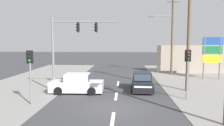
{
  "coord_description": "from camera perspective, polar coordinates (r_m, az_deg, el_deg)",
  "views": [
    {
      "loc": [
        0.59,
        -13.18,
        4.15
      ],
      "look_at": [
        -0.37,
        4.0,
        2.42
      ],
      "focal_mm": 35.0,
      "sensor_mm": 36.0,
      "label": 1
    }
  ],
  "objects": [
    {
      "name": "pedestal_signal_right_kerb",
      "position": [
        16.17,
        19.15,
        -0.73
      ],
      "size": [
        0.44,
        0.29,
        3.56
      ],
      "color": "slate",
      "rests_on": "ground"
    },
    {
      "name": "lane_dash_near",
      "position": [
        11.94,
        0.18,
        -14.58
      ],
      "size": [
        0.2,
        2.4,
        0.01
      ],
      "primitive_type": "cube",
      "color": "silver",
      "rests_on": "ground"
    },
    {
      "name": "traffic_signal_mast",
      "position": [
        18.06,
        -11.24,
        5.62
      ],
      "size": [
        5.29,
        0.52,
        6.0
      ],
      "color": "slate",
      "rests_on": "ground"
    },
    {
      "name": "utility_pole_background_right",
      "position": [
        27.77,
        15.22,
        7.99
      ],
      "size": [
        3.78,
        0.56,
        9.95
      ],
      "color": "brown",
      "rests_on": "ground"
    },
    {
      "name": "shopping_plaza_sign",
      "position": [
        25.89,
        24.73,
        2.63
      ],
      "size": [
        2.1,
        0.16,
        4.6
      ],
      "color": "slate",
      "rests_on": "ground"
    },
    {
      "name": "ground_plane",
      "position": [
        13.84,
        0.63,
        -11.72
      ],
      "size": [
        140.0,
        140.0,
        0.0
      ],
      "primitive_type": "plane",
      "color": "#3A3A3D"
    },
    {
      "name": "kerb_left_verge",
      "position": [
        19.88,
        -24.27,
        -6.79
      ],
      "size": [
        8.0,
        40.0,
        0.02
      ],
      "primitive_type": "cube",
      "color": "gray",
      "rests_on": "ground"
    },
    {
      "name": "shopfront_wall_far",
      "position": [
        31.07,
        22.78,
        0.95
      ],
      "size": [
        12.0,
        1.0,
        3.6
      ],
      "primitive_type": "cube",
      "color": "#A39384",
      "rests_on": "ground"
    },
    {
      "name": "hatchback_kerbside_parked",
      "position": [
        18.67,
        7.9,
        -4.96
      ],
      "size": [
        1.92,
        3.71,
        1.53
      ],
      "color": "black",
      "rests_on": "ground"
    },
    {
      "name": "sedan_crossing_left",
      "position": [
        17.86,
        -9.13,
        -5.47
      ],
      "size": [
        4.27,
        1.95,
        1.56
      ],
      "color": "silver",
      "rests_on": "ground"
    },
    {
      "name": "utility_pole_midground_right",
      "position": [
        19.09,
        19.48,
        9.9
      ],
      "size": [
        1.8,
        0.26,
        10.8
      ],
      "color": "brown",
      "rests_on": "ground"
    },
    {
      "name": "pedestal_signal_left_kerb",
      "position": [
        14.97,
        -20.6,
        -1.28
      ],
      "size": [
        0.44,
        0.3,
        3.56
      ],
      "color": "slate",
      "rests_on": "ground"
    },
    {
      "name": "lane_dash_far",
      "position": [
        21.59,
        1.6,
        -5.33
      ],
      "size": [
        0.2,
        2.4,
        0.01
      ],
      "primitive_type": "cube",
      "color": "silver",
      "rests_on": "ground"
    },
    {
      "name": "lane_dash_mid",
      "position": [
        16.72,
        1.1,
        -8.62
      ],
      "size": [
        0.2,
        2.4,
        0.01
      ],
      "primitive_type": "cube",
      "color": "silver",
      "rests_on": "ground"
    }
  ]
}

